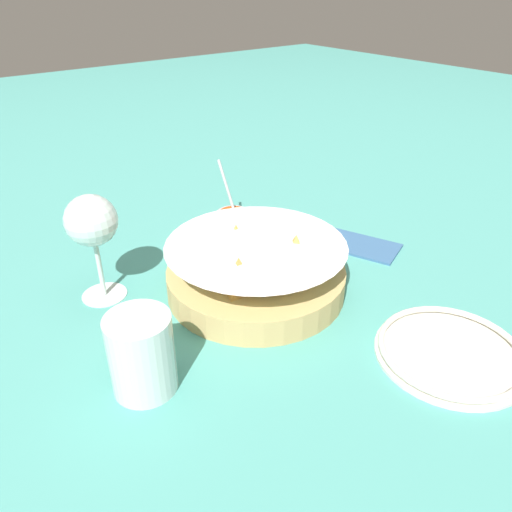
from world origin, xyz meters
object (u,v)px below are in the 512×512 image
Objects in this scene: food_basket at (256,271)px; wine_glass at (92,224)px; beer_mug at (141,355)px; side_plate at (450,352)px; sauce_cup at (233,221)px.

food_basket is 1.65× the size of wine_glass.
food_basket is 0.23m from beer_mug.
side_plate is (-0.19, -0.32, -0.04)m from beer_mug.
sauce_cup is 0.82× the size of wine_glass.
wine_glass is (-0.04, 0.26, 0.09)m from sauce_cup.
sauce_cup is (0.17, -0.08, -0.01)m from food_basket.
food_basket is 0.24m from wine_glass.
wine_glass is 1.42× the size of beer_mug.
food_basket is 0.19m from sauce_cup.
wine_glass is (0.13, 0.18, 0.08)m from food_basket.
wine_glass is at bearing -10.71° from beer_mug.
wine_glass is at bearing 35.66° from side_plate.
side_plate is (-0.39, -0.28, -0.11)m from wine_glass.
side_plate is at bearing -159.52° from food_basket.
sauce_cup reaches higher than beer_mug.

